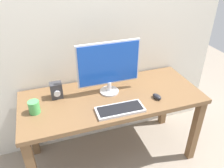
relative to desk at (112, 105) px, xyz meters
The scene contains 7 objects.
ground_plane 0.62m from the desk, ahead, with size 6.00×6.00×0.00m, color gray.
desk is the anchor object (origin of this frame).
monitor 0.37m from the desk, 93.87° to the left, with size 0.54×0.17×0.47m.
keyboard_primary 0.25m from the desk, 92.25° to the right, with size 0.38×0.17×0.02m.
mouse 0.40m from the desk, 25.10° to the right, with size 0.05×0.09×0.04m, color #232328.
audio_controller 0.50m from the desk, 163.96° to the left, with size 0.10×0.09×0.14m.
coffee_mug 0.66m from the desk, behind, with size 0.09×0.09×0.10m, color #4CB259.
Camera 1 is at (-0.52, -1.53, 1.83)m, focal length 36.07 mm.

